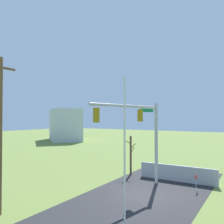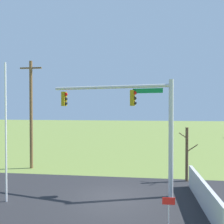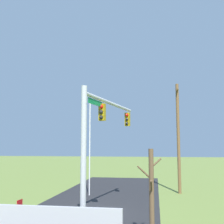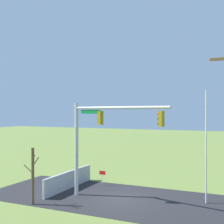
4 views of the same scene
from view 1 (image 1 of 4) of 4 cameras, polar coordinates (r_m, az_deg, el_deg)
The scene contains 10 objects.
ground_plane at distance 18.57m, azimuth 7.83°, elevation -18.91°, with size 160.00×160.00×0.00m, color olive.
road_surface at distance 15.20m, azimuth 1.23°, elevation -23.00°, with size 28.00×8.00×0.01m, color #232326.
sidewalk_corner at distance 22.61m, azimuth 11.44°, elevation -15.64°, with size 6.00×6.00×0.01m, color #B7B5AD.
retaining_fence at distance 22.50m, azimuth 15.19°, elevation -13.88°, with size 0.20×6.76×1.39m, color #A8A8AD.
signal_mast at distance 19.27m, azimuth 7.10°, elevation -3.68°, with size 7.63×1.80×6.83m.
flagpole at distance 12.05m, azimuth 3.01°, elevation -9.86°, with size 0.10×0.10×7.67m, color silver.
utility_pole at distance 15.42m, azimuth -25.07°, elevation -4.46°, with size 1.90×0.26×9.15m.
bare_tree at distance 23.91m, azimuth 4.47°, elevation -10.08°, with size 1.27×1.02×3.80m.
open_sign at distance 20.09m, azimuth 19.35°, elevation -14.80°, with size 0.56×0.04×1.22m.
distant_building at distance 59.73m, azimuth -11.09°, elevation -2.97°, with size 11.98×6.57×7.57m, color silver.
Camera 1 is at (-16.19, -7.12, 5.65)m, focal length 38.50 mm.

